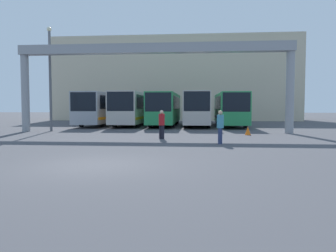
% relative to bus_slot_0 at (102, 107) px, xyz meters
% --- Properties ---
extents(ground_plane, '(200.00, 200.00, 0.00)m').
position_rel_bus_slot_0_xyz_m(ground_plane, '(6.59, -22.97, -1.91)').
color(ground_plane, '#47474C').
extents(building_backdrop, '(34.98, 12.00, 11.82)m').
position_rel_bus_slot_0_xyz_m(building_backdrop, '(6.59, 17.55, 4.00)').
color(building_backdrop, beige).
rests_on(building_backdrop, ground).
extents(overhead_gantry, '(20.62, 0.80, 6.63)m').
position_rel_bus_slot_0_xyz_m(overhead_gantry, '(6.59, -9.01, 3.48)').
color(overhead_gantry, gray).
rests_on(overhead_gantry, ground).
extents(bus_slot_0, '(2.53, 11.39, 3.31)m').
position_rel_bus_slot_0_xyz_m(bus_slot_0, '(0.00, 0.00, 0.00)').
color(bus_slot_0, '#999EA5').
rests_on(bus_slot_0, ground).
extents(bus_slot_1, '(2.58, 10.72, 3.35)m').
position_rel_bus_slot_0_xyz_m(bus_slot_1, '(3.30, -0.33, 0.02)').
color(bus_slot_1, beige).
rests_on(bus_slot_1, ground).
extents(bus_slot_2, '(2.50, 11.78, 3.26)m').
position_rel_bus_slot_0_xyz_m(bus_slot_2, '(6.59, 0.19, -0.03)').
color(bus_slot_2, '#268C4C').
rests_on(bus_slot_2, ground).
extents(bus_slot_3, '(2.45, 10.38, 3.35)m').
position_rel_bus_slot_0_xyz_m(bus_slot_3, '(9.89, -0.50, 0.02)').
color(bus_slot_3, beige).
rests_on(bus_slot_3, ground).
extents(bus_slot_4, '(2.54, 11.27, 3.24)m').
position_rel_bus_slot_0_xyz_m(bus_slot_4, '(13.19, -0.06, -0.04)').
color(bus_slot_4, '#268C4C').
rests_on(bus_slot_4, ground).
extents(pedestrian_near_center, '(0.36, 0.36, 1.75)m').
position_rel_bus_slot_0_xyz_m(pedestrian_near_center, '(11.16, -16.22, -0.98)').
color(pedestrian_near_center, navy).
rests_on(pedestrian_near_center, ground).
extents(pedestrian_mid_left, '(0.36, 0.36, 1.74)m').
position_rel_bus_slot_0_xyz_m(pedestrian_mid_left, '(7.81, -13.87, -0.99)').
color(pedestrian_mid_left, black).
rests_on(pedestrian_mid_left, ground).
extents(traffic_cone, '(0.40, 0.40, 0.59)m').
position_rel_bus_slot_0_xyz_m(traffic_cone, '(13.41, -10.64, -1.61)').
color(traffic_cone, orange).
rests_on(traffic_cone, ground).
extents(lamp_post, '(0.36, 0.36, 8.21)m').
position_rel_bus_slot_0_xyz_m(lamp_post, '(-1.69, -8.33, 2.56)').
color(lamp_post, '#595B60').
rests_on(lamp_post, ground).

